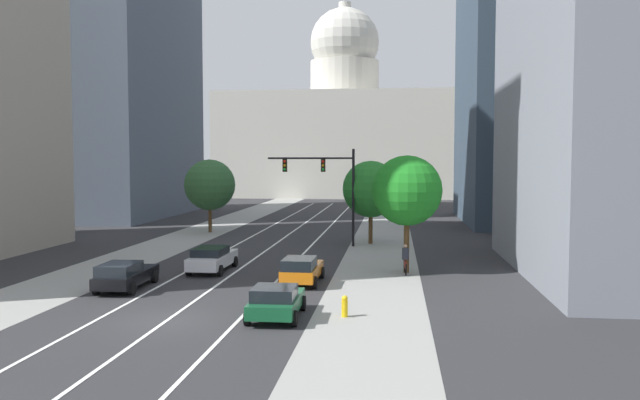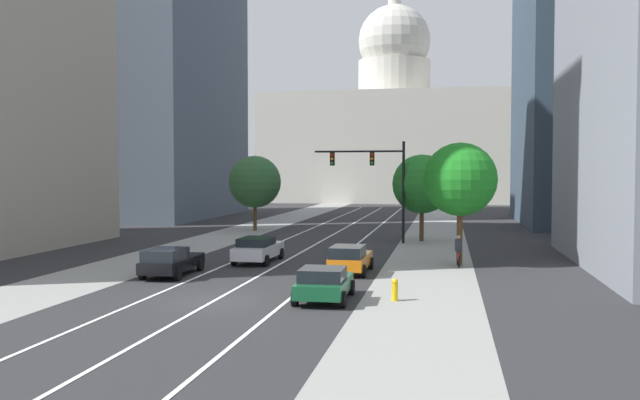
% 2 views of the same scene
% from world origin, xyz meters
% --- Properties ---
extents(ground_plane, '(400.00, 400.00, 0.00)m').
position_xyz_m(ground_plane, '(0.00, 40.00, 0.00)').
color(ground_plane, '#2B2B2D').
extents(sidewalk_left, '(4.83, 130.00, 0.01)m').
position_xyz_m(sidewalk_left, '(-8.19, 35.00, 0.01)').
color(sidewalk_left, gray).
rests_on(sidewalk_left, ground).
extents(sidewalk_right, '(4.83, 130.00, 0.01)m').
position_xyz_m(sidewalk_right, '(8.19, 35.00, 0.01)').
color(sidewalk_right, gray).
rests_on(sidewalk_right, ground).
extents(lane_stripe_left, '(0.16, 90.00, 0.01)m').
position_xyz_m(lane_stripe_left, '(-2.89, 25.00, 0.01)').
color(lane_stripe_left, white).
rests_on(lane_stripe_left, ground).
extents(lane_stripe_center, '(0.16, 90.00, 0.01)m').
position_xyz_m(lane_stripe_center, '(0.00, 25.00, 0.01)').
color(lane_stripe_center, white).
rests_on(lane_stripe_center, ground).
extents(lane_stripe_right, '(0.16, 90.00, 0.01)m').
position_xyz_m(lane_stripe_right, '(2.89, 25.00, 0.01)').
color(lane_stripe_right, white).
rests_on(lane_stripe_right, ground).
extents(office_tower_far_left, '(14.69, 24.92, 35.89)m').
position_xyz_m(office_tower_far_left, '(-23.46, 46.67, 17.98)').
color(office_tower_far_left, '#4C5666').
rests_on(office_tower_far_left, ground).
extents(office_tower_far_right, '(15.11, 21.98, 34.33)m').
position_xyz_m(office_tower_far_right, '(23.66, 44.20, 17.20)').
color(office_tower_far_right, '#334251').
rests_on(office_tower_far_right, ground).
extents(capitol_building, '(43.64, 23.06, 34.78)m').
position_xyz_m(capitol_building, '(0.00, 91.86, 11.30)').
color(capitol_building, beige).
rests_on(capitol_building, ground).
extents(car_green, '(2.14, 4.04, 1.39)m').
position_xyz_m(car_green, '(4.33, 0.89, 0.72)').
color(car_green, '#14512D').
rests_on(car_green, ground).
extents(car_black, '(2.13, 4.78, 1.44)m').
position_xyz_m(car_black, '(-4.32, 5.77, 0.75)').
color(car_black, black).
rests_on(car_black, ground).
extents(car_orange, '(1.99, 4.29, 1.49)m').
position_xyz_m(car_orange, '(4.32, 8.22, 0.78)').
color(car_orange, orange).
rests_on(car_orange, ground).
extents(car_white, '(2.08, 4.81, 1.45)m').
position_xyz_m(car_white, '(-1.44, 11.44, 0.77)').
color(car_white, silver).
rests_on(car_white, ground).
extents(traffic_signal_mast, '(6.60, 0.39, 7.35)m').
position_xyz_m(traffic_signal_mast, '(4.14, 23.13, 5.10)').
color(traffic_signal_mast, black).
rests_on(traffic_signal_mast, ground).
extents(fire_hydrant, '(0.26, 0.35, 0.91)m').
position_xyz_m(fire_hydrant, '(7.13, 1.42, 0.46)').
color(fire_hydrant, yellow).
rests_on(fire_hydrant, ground).
extents(cyclist, '(0.38, 1.70, 1.72)m').
position_xyz_m(cyclist, '(9.79, 11.78, 0.85)').
color(cyclist, black).
rests_on(cyclist, ground).
extents(street_tree_mid_left, '(4.57, 4.57, 6.56)m').
position_xyz_m(street_tree_mid_left, '(-7.36, 31.12, 4.27)').
color(street_tree_mid_left, '#51381E').
rests_on(street_tree_mid_left, ground).
extents(street_tree_mid_right, '(4.39, 4.39, 6.46)m').
position_xyz_m(street_tree_mid_right, '(7.32, 24.84, 4.25)').
color(street_tree_mid_right, '#51381E').
rests_on(street_tree_mid_right, ground).
extents(street_tree_near_right, '(4.05, 4.05, 6.79)m').
position_xyz_m(street_tree_near_right, '(9.86, 12.23, 4.75)').
color(street_tree_near_right, '#51381E').
rests_on(street_tree_near_right, ground).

